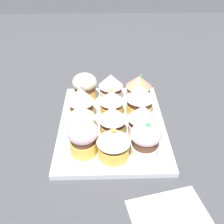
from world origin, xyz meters
TOP-DOWN VIEW (x-y plane):
  - ground_plane at (0.00, 0.00)cm, footprint 180.00×180.00cm
  - baking_tray at (0.00, 0.00)cm, footprint 29.83×23.51cm
  - cupcake_0 at (-9.47, -6.06)cm, footprint 5.92×5.92cm
  - cupcake_1 at (-3.90, -6.14)cm, footprint 6.02×6.02cm
  - cupcake_2 at (3.65, -6.52)cm, footprint 6.45×6.45cm
  - cupcake_3 at (10.18, -6.99)cm, footprint 6.46×6.46cm
  - cupcake_4 at (-10.10, 0.07)cm, footprint 6.51×6.51cm
  - cupcake_5 at (-3.63, 0.05)cm, footprint 5.84×5.84cm
  - cupcake_6 at (3.04, -0.02)cm, footprint 5.64×5.64cm
  - cupcake_7 at (10.19, -0.04)cm, footprint 6.11×6.11cm
  - cupcake_8 at (-8.83, 5.78)cm, footprint 5.96×5.96cm
  - cupcake_9 at (-2.63, 6.58)cm, footprint 6.07×6.07cm
  - cupcake_10 at (2.55, 6.86)cm, footprint 5.93×5.93cm
  - cupcake_11 at (9.96, 6.48)cm, footprint 6.00×6.00cm

SIDE VIEW (x-z plane):
  - ground_plane at x=0.00cm, z-range -3.00..0.00cm
  - baking_tray at x=0.00cm, z-range 0.00..1.20cm
  - cupcake_3 at x=10.18cm, z-range 1.20..7.69cm
  - cupcake_0 at x=-9.47cm, z-range 1.11..8.15cm
  - cupcake_6 at x=3.04cm, z-range 1.17..8.19cm
  - cupcake_9 at x=-2.63cm, z-range 1.37..8.13cm
  - cupcake_4 at x=-10.10cm, z-range 1.18..8.33cm
  - cupcake_7 at x=10.19cm, z-range 1.37..8.14cm
  - cupcake_11 at x=9.96cm, z-range 1.24..8.45cm
  - cupcake_5 at x=-3.63cm, z-range 1.39..8.33cm
  - cupcake_8 at x=-8.83cm, z-range 1.38..8.57cm
  - cupcake_1 at x=-3.90cm, z-range 1.31..8.68cm
  - cupcake_2 at x=3.65cm, z-range 1.24..9.12cm
  - cupcake_10 at x=2.55cm, z-range 1.26..9.30cm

